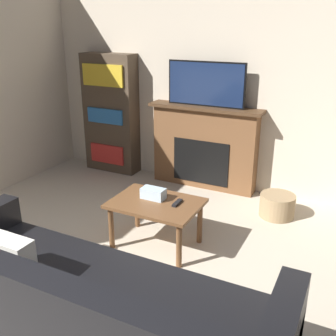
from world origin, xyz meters
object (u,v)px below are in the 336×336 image
fireplace (204,147)px  couch (85,319)px  bookshelf (111,114)px  coffee_table (156,208)px  storage_basket (277,206)px  tv (206,84)px

fireplace → couch: fireplace is taller
fireplace → bookshelf: 1.40m
coffee_table → storage_basket: (0.89, 1.10, -0.26)m
storage_basket → tv: bearing=158.0°
coffee_table → storage_basket: bearing=51.2°
couch → storage_basket: couch is taller
coffee_table → bookshelf: size_ratio=0.50×
fireplace → bookshelf: bearing=-179.1°
couch → coffee_table: couch is taller
bookshelf → storage_basket: bearing=-9.8°
tv → couch: tv is taller
couch → coffee_table: size_ratio=2.95×
tv → bookshelf: bearing=-179.9°
storage_basket → coffee_table: bearing=-128.8°
tv → bookshelf: size_ratio=0.60×
couch → tv: bearing=97.7°
tv → coffee_table: tv is taller
couch → storage_basket: bearing=75.4°
couch → bookshelf: bearing=121.4°
bookshelf → storage_basket: 2.53m
coffee_table → couch: bearing=-79.9°
fireplace → couch: 2.93m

